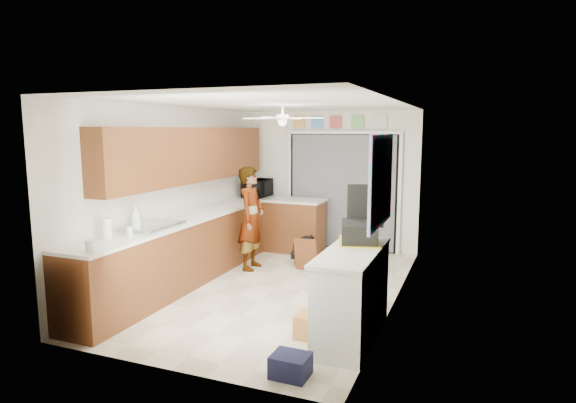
% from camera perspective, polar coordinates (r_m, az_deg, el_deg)
% --- Properties ---
extents(floor, '(5.00, 5.00, 0.00)m').
position_cam_1_polar(floor, '(6.78, -1.26, -10.13)').
color(floor, beige).
rests_on(floor, ground).
extents(ceiling, '(5.00, 5.00, 0.00)m').
position_cam_1_polar(ceiling, '(6.43, -1.33, 11.48)').
color(ceiling, white).
rests_on(ceiling, ground).
extents(wall_back, '(3.20, 0.00, 3.20)m').
position_cam_1_polar(wall_back, '(8.83, 5.00, 2.52)').
color(wall_back, white).
rests_on(wall_back, ground).
extents(wall_front, '(3.20, 0.00, 3.20)m').
position_cam_1_polar(wall_front, '(4.33, -14.22, -3.99)').
color(wall_front, white).
rests_on(wall_front, ground).
extents(wall_left, '(0.00, 5.00, 5.00)m').
position_cam_1_polar(wall_left, '(7.25, -13.03, 1.03)').
color(wall_left, white).
rests_on(wall_left, ground).
extents(wall_right, '(0.00, 5.00, 5.00)m').
position_cam_1_polar(wall_right, '(6.06, 12.81, -0.41)').
color(wall_right, white).
rests_on(wall_right, ground).
extents(left_base_cabinets, '(0.60, 4.80, 0.90)m').
position_cam_1_polar(left_base_cabinets, '(7.24, -10.85, -5.37)').
color(left_base_cabinets, brown).
rests_on(left_base_cabinets, floor).
extents(left_countertop, '(0.62, 4.80, 0.04)m').
position_cam_1_polar(left_countertop, '(7.13, -10.89, -1.71)').
color(left_countertop, white).
rests_on(left_countertop, left_base_cabinets).
extents(upper_cabinets, '(0.32, 4.00, 0.80)m').
position_cam_1_polar(upper_cabinets, '(7.28, -11.24, 5.46)').
color(upper_cabinets, brown).
rests_on(upper_cabinets, wall_left).
extents(sink_basin, '(0.50, 0.76, 0.06)m').
position_cam_1_polar(sink_basin, '(6.32, -15.74, -2.87)').
color(sink_basin, silver).
rests_on(sink_basin, left_countertop).
extents(faucet, '(0.03, 0.03, 0.22)m').
position_cam_1_polar(faucet, '(6.42, -17.13, -1.89)').
color(faucet, silver).
rests_on(faucet, left_countertop).
extents(peninsula_base, '(1.00, 0.60, 0.90)m').
position_cam_1_polar(peninsula_base, '(8.64, 0.80, -2.95)').
color(peninsula_base, brown).
rests_on(peninsula_base, floor).
extents(peninsula_top, '(1.04, 0.64, 0.04)m').
position_cam_1_polar(peninsula_top, '(8.56, 0.80, 0.14)').
color(peninsula_top, white).
rests_on(peninsula_top, peninsula_base).
extents(back_opening_recess, '(2.00, 0.06, 2.10)m').
position_cam_1_polar(back_opening_recess, '(8.76, 6.49, 1.13)').
color(back_opening_recess, black).
rests_on(back_opening_recess, wall_back).
extents(curtain_panel, '(1.90, 0.03, 2.05)m').
position_cam_1_polar(curtain_panel, '(8.72, 6.42, 1.10)').
color(curtain_panel, slate).
rests_on(curtain_panel, wall_back).
extents(door_trim_left, '(0.06, 0.04, 2.10)m').
position_cam_1_polar(door_trim_left, '(9.04, 0.19, 1.42)').
color(door_trim_left, white).
rests_on(door_trim_left, wall_back).
extents(door_trim_right, '(0.06, 0.04, 2.10)m').
position_cam_1_polar(door_trim_right, '(8.52, 13.07, 0.77)').
color(door_trim_right, white).
rests_on(door_trim_right, wall_back).
extents(door_trim_head, '(2.10, 0.04, 0.06)m').
position_cam_1_polar(door_trim_head, '(8.66, 6.56, 8.15)').
color(door_trim_head, white).
rests_on(door_trim_head, wall_back).
extents(header_frame_0, '(0.22, 0.02, 0.22)m').
position_cam_1_polar(header_frame_0, '(8.94, 1.29, 9.37)').
color(header_frame_0, '#E9A14D').
rests_on(header_frame_0, wall_back).
extents(header_frame_1, '(0.22, 0.02, 0.22)m').
position_cam_1_polar(header_frame_1, '(8.83, 3.45, 9.37)').
color(header_frame_1, '#4F92D4').
rests_on(header_frame_1, wall_back).
extents(header_frame_2, '(0.22, 0.02, 0.22)m').
position_cam_1_polar(header_frame_2, '(8.73, 5.67, 9.35)').
color(header_frame_2, '#BE4748').
rests_on(header_frame_2, wall_back).
extents(header_frame_3, '(0.22, 0.02, 0.22)m').
position_cam_1_polar(header_frame_3, '(8.63, 8.26, 9.31)').
color(header_frame_3, '#73C16E').
rests_on(header_frame_3, wall_back).
extents(header_frame_4, '(0.22, 0.02, 0.22)m').
position_cam_1_polar(header_frame_4, '(8.54, 10.90, 9.26)').
color(header_frame_4, silver).
rests_on(header_frame_4, wall_back).
extents(route66_sign, '(0.22, 0.02, 0.26)m').
position_cam_1_polar(route66_sign, '(9.07, -0.81, 9.36)').
color(route66_sign, silver).
rests_on(route66_sign, wall_back).
extents(right_counter_base, '(0.50, 1.40, 0.90)m').
position_cam_1_polar(right_counter_base, '(5.15, 7.63, -11.04)').
color(right_counter_base, white).
rests_on(right_counter_base, floor).
extents(right_counter_top, '(0.54, 1.44, 0.04)m').
position_cam_1_polar(right_counter_top, '(5.02, 7.62, -5.96)').
color(right_counter_top, white).
rests_on(right_counter_top, right_counter_base).
extents(abstract_painting, '(0.03, 1.15, 0.95)m').
position_cam_1_polar(abstract_painting, '(5.03, 10.99, 2.45)').
color(abstract_painting, '#FE5DC9').
rests_on(abstract_painting, wall_right).
extents(ceiling_fan, '(1.14, 1.14, 0.24)m').
position_cam_1_polar(ceiling_fan, '(6.61, -0.64, 9.84)').
color(ceiling_fan, white).
rests_on(ceiling_fan, ceiling).
extents(microwave, '(0.40, 0.59, 0.32)m').
position_cam_1_polar(microwave, '(8.86, -3.65, 1.60)').
color(microwave, black).
rests_on(microwave, left_countertop).
extents(soap_bottle, '(0.13, 0.13, 0.33)m').
position_cam_1_polar(soap_bottle, '(6.19, -17.60, -1.78)').
color(soap_bottle, silver).
rests_on(soap_bottle, left_countertop).
extents(jar_a, '(0.10, 0.10, 0.13)m').
position_cam_1_polar(jar_a, '(5.27, -22.45, -4.91)').
color(jar_a, silver).
rests_on(jar_a, left_countertop).
extents(jar_b, '(0.08, 0.08, 0.11)m').
position_cam_1_polar(jar_b, '(5.87, -18.27, -3.42)').
color(jar_b, silver).
rests_on(jar_b, left_countertop).
extents(paper_towel_roll, '(0.14, 0.14, 0.24)m').
position_cam_1_polar(paper_towel_roll, '(5.83, -20.71, -3.00)').
color(paper_towel_roll, white).
rests_on(paper_towel_roll, left_countertop).
extents(suitcase, '(0.50, 0.59, 0.22)m').
position_cam_1_polar(suitcase, '(5.36, 8.44, -3.62)').
color(suitcase, black).
rests_on(suitcase, right_counter_top).
extents(suitcase_rim, '(0.58, 0.68, 0.02)m').
position_cam_1_polar(suitcase_rim, '(5.39, 8.42, -4.76)').
color(suitcase_rim, yellow).
rests_on(suitcase_rim, suitcase).
extents(suitcase_lid, '(0.41, 0.14, 0.50)m').
position_cam_1_polar(suitcase_lid, '(5.59, 9.17, -0.52)').
color(suitcase_lid, black).
rests_on(suitcase_lid, suitcase).
extents(cardboard_box, '(0.40, 0.30, 0.25)m').
position_cam_1_polar(cardboard_box, '(5.22, 3.27, -14.54)').
color(cardboard_box, '#A96A35').
rests_on(cardboard_box, floor).
extents(navy_crate, '(0.34, 0.28, 0.20)m').
position_cam_1_polar(navy_crate, '(4.49, 0.30, -18.86)').
color(navy_crate, '#151836').
rests_on(navy_crate, floor).
extents(cabinet_door_panel, '(0.36, 0.16, 0.52)m').
position_cam_1_polar(cabinet_door_panel, '(7.46, 2.11, -6.29)').
color(cabinet_door_panel, brown).
rests_on(cabinet_door_panel, floor).
extents(man, '(0.43, 0.61, 1.61)m').
position_cam_1_polar(man, '(7.50, -4.38, -2.00)').
color(man, white).
rests_on(man, floor).
extents(dog, '(0.31, 0.59, 0.45)m').
position_cam_1_polar(dog, '(7.97, 1.91, -5.61)').
color(dog, black).
rests_on(dog, floor).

